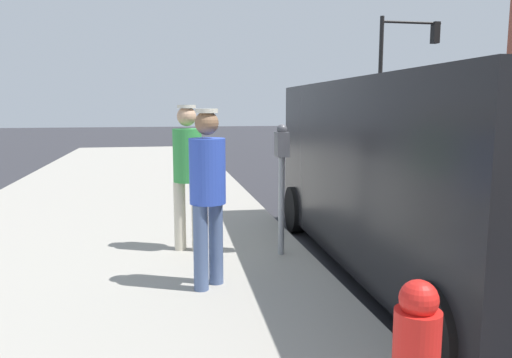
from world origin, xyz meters
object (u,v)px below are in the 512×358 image
parked_van (426,172)px  traffic_light_corner (401,62)px  pedestrian_in_green (188,168)px  pedestrian_in_blue (208,187)px  parking_meter_near (282,167)px

parked_van → traffic_light_corner: (-6.28, -13.15, 2.36)m
pedestrian_in_green → parked_van: bearing=160.1°
pedestrian_in_blue → traffic_light_corner: bearing=-122.9°
parked_van → traffic_light_corner: size_ratio=1.01×
parked_van → traffic_light_corner: traffic_light_corner is taller
pedestrian_in_blue → parked_van: bearing=-171.7°
parking_meter_near → parked_van: (-1.50, 0.54, -0.03)m
pedestrian_in_green → traffic_light_corner: 15.27m
pedestrian_in_green → parked_van: parked_van is taller
parked_van → traffic_light_corner: bearing=-115.5°
parking_meter_near → pedestrian_in_green: bearing=-19.9°
pedestrian_in_blue → traffic_light_corner: (-8.72, -13.50, 2.39)m
pedestrian_in_blue → pedestrian_in_green: (0.11, -1.28, 0.02)m
pedestrian_in_blue → parked_van: size_ratio=0.32×
pedestrian_in_blue → parked_van: (-2.43, -0.35, 0.03)m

